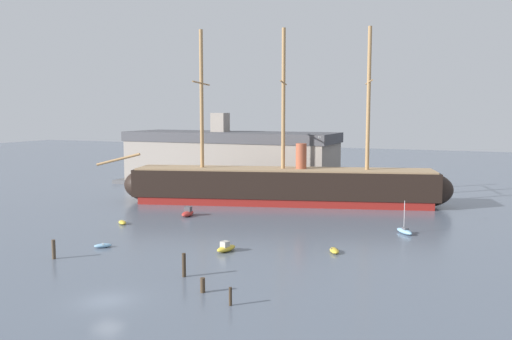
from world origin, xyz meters
The scene contains 15 objects.
ground_plane centered at (0.00, 0.00, 0.00)m, with size 400.00×400.00×0.00m, color slate.
tall_ship centered at (-3.01, 51.55, 3.30)m, with size 61.47×22.52×30.26m.
dinghy_foreground_left centered at (-12.15, 14.49, 0.25)m, with size 2.11×2.07×0.49m.
motorboat_near_centre centered at (2.13, 18.65, 0.43)m, with size 1.90×3.15×1.24m.
dinghy_mid_left centered at (-18.34, 26.41, 0.26)m, with size 2.31×2.14×0.52m.
dinghy_mid_right centered at (13.83, 23.00, 0.26)m, with size 1.86×2.41×0.52m.
motorboat_alongside_bow centered at (-12.73, 35.34, 0.50)m, with size 1.92×3.59×1.43m.
sailboat_alongside_stern centered at (19.89, 36.11, 0.37)m, with size 2.90×3.27×4.40m.
motorboat_distant_centre centered at (0.30, 63.54, 0.68)m, with size 4.89×4.26×1.94m.
mooring_piling_nearest centered at (6.51, 5.10, 0.67)m, with size 0.44×0.44×1.34m, color #423323.
mooring_piling_left_pair centered at (10.22, 3.14, 0.78)m, with size 0.27×0.27×1.57m, color #382B1E.
mooring_piling_right_pair centered at (2.61, 8.43, 1.18)m, with size 0.38×0.38×2.36m, color #382B1E.
mooring_piling_midwater centered at (-13.88, 8.39, 1.07)m, with size 0.41×0.41×2.14m, color #4C3D2D.
dockside_warehouse_left centered at (-22.22, 69.99, 5.80)m, with size 50.50×17.39×15.81m.
seagull_in_flight centered at (9.25, 31.91, 12.80)m, with size 0.47×1.06×0.13m.
Camera 1 is at (29.21, -35.89, 16.14)m, focal length 37.70 mm.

